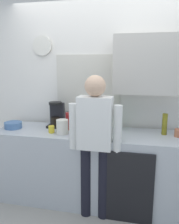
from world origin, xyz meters
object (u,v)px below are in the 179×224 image
object	(u,v)px
bottle_red_vinegar	(68,121)
person_at_sink	(95,137)
bottle_clear_soda	(118,118)
bottle_amber_beer	(102,129)
cup_yellow_cup	(51,129)
cup_terracotta_mug	(178,133)
storage_canister	(62,127)
coffee_maker	(57,116)
mixing_bowl	(13,125)
bottle_olive_oil	(165,124)

from	to	relation	value
bottle_red_vinegar	person_at_sink	xyz separation A→B (m)	(0.41, -0.35, -0.06)
bottle_clear_soda	person_at_sink	bearing A→B (deg)	-110.50
bottle_clear_soda	person_at_sink	xyz separation A→B (m)	(-0.19, -0.52, -0.09)
bottle_clear_soda	bottle_amber_beer	bearing A→B (deg)	-107.94
cup_yellow_cup	cup_terracotta_mug	bearing A→B (deg)	6.34
storage_canister	bottle_red_vinegar	bearing A→B (deg)	84.66
bottle_clear_soda	cup_terracotta_mug	size ratio (longest dim) A/B	3.04
bottle_amber_beer	bottle_red_vinegar	bearing A→B (deg)	151.17
cup_yellow_cup	person_at_sink	xyz separation A→B (m)	(0.57, -0.18, 0.01)
cup_terracotta_mug	cup_yellow_cup	xyz separation A→B (m)	(-1.46, -0.16, -0.00)
coffee_maker	mixing_bowl	xyz separation A→B (m)	(-0.52, -0.20, -0.11)
person_at_sink	cup_terracotta_mug	bearing A→B (deg)	30.46
bottle_olive_oil	storage_canister	bearing A→B (deg)	-169.02
mixing_bowl	cup_yellow_cup	bearing A→B (deg)	-8.34
bottle_olive_oil	cup_yellow_cup	xyz separation A→B (m)	(-1.31, -0.22, -0.08)
bottle_amber_beer	cup_yellow_cup	xyz separation A→B (m)	(-0.62, 0.09, -0.07)
coffee_maker	bottle_amber_beer	size ratio (longest dim) A/B	1.43
bottle_amber_beer	bottle_clear_soda	bearing A→B (deg)	72.06
coffee_maker	person_at_sink	distance (m)	0.77
coffee_maker	bottle_olive_oil	bearing A→B (deg)	-2.89
coffee_maker	person_at_sink	size ratio (longest dim) A/B	0.21
person_at_sink	bottle_clear_soda	bearing A→B (deg)	78.92
bottle_red_vinegar	bottle_clear_soda	bearing A→B (deg)	16.14
bottle_olive_oil	mixing_bowl	size ratio (longest dim) A/B	1.14
cup_terracotta_mug	person_at_sink	size ratio (longest dim) A/B	0.06
coffee_maker	bottle_red_vinegar	xyz separation A→B (m)	(0.20, -0.12, -0.04)
mixing_bowl	person_at_sink	xyz separation A→B (m)	(1.12, -0.26, 0.01)
coffee_maker	bottle_olive_oil	distance (m)	1.35
bottle_clear_soda	storage_canister	xyz separation A→B (m)	(-0.62, -0.35, -0.06)
mixing_bowl	person_at_sink	world-z (taller)	person_at_sink
mixing_bowl	person_at_sink	bearing A→B (deg)	-13.14
bottle_olive_oil	cup_terracotta_mug	size ratio (longest dim) A/B	2.72
storage_canister	person_at_sink	xyz separation A→B (m)	(0.43, -0.17, -0.04)
bottle_olive_oil	cup_yellow_cup	distance (m)	1.33
bottle_olive_oil	cup_yellow_cup	bearing A→B (deg)	-170.60
mixing_bowl	storage_canister	distance (m)	0.70
bottle_amber_beer	coffee_maker	bearing A→B (deg)	150.41
bottle_red_vinegar	coffee_maker	bearing A→B (deg)	148.68
bottle_olive_oil	bottle_clear_soda	bearing A→B (deg)	167.40
cup_terracotta_mug	cup_yellow_cup	distance (m)	1.47
coffee_maker	cup_terracotta_mug	world-z (taller)	coffee_maker
cup_yellow_cup	person_at_sink	bearing A→B (deg)	-17.65
cup_terracotta_mug	storage_canister	xyz separation A→B (m)	(-1.32, -0.17, 0.04)
bottle_olive_oil	storage_canister	world-z (taller)	bottle_olive_oil
cup_terracotta_mug	person_at_sink	world-z (taller)	person_at_sink
bottle_amber_beer	person_at_sink	bearing A→B (deg)	-121.52
cup_terracotta_mug	cup_yellow_cup	size ratio (longest dim) A/B	1.08
cup_yellow_cup	bottle_amber_beer	bearing A→B (deg)	-8.26
bottle_clear_soda	cup_yellow_cup	size ratio (longest dim) A/B	3.29
bottle_amber_beer	storage_canister	xyz separation A→B (m)	(-0.48, 0.08, -0.03)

